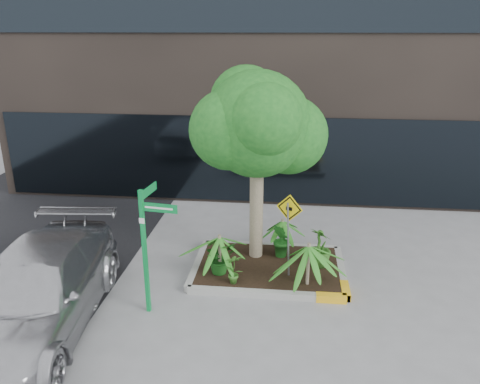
# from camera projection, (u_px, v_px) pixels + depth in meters

# --- Properties ---
(ground) EXTENTS (80.00, 80.00, 0.00)m
(ground) POSITION_uv_depth(u_px,v_px,m) (259.00, 277.00, 10.17)
(ground) COLOR gray
(ground) RESTS_ON ground
(planter) EXTENTS (3.35, 2.36, 0.15)m
(planter) POSITION_uv_depth(u_px,v_px,m) (270.00, 267.00, 10.37)
(planter) COLOR #9E9E99
(planter) RESTS_ON ground
(tree) EXTENTS (2.93, 2.60, 4.40)m
(tree) POSITION_uv_depth(u_px,v_px,m) (257.00, 124.00, 9.84)
(tree) COLOR tan
(tree) RESTS_ON ground
(palm_front) EXTENTS (1.04, 1.04, 1.15)m
(palm_front) POSITION_uv_depth(u_px,v_px,m) (309.00, 246.00, 9.34)
(palm_front) COLOR tan
(palm_front) RESTS_ON ground
(palm_left) EXTENTS (0.98, 0.98, 1.09)m
(palm_left) POSITION_uv_depth(u_px,v_px,m) (219.00, 237.00, 9.82)
(palm_left) COLOR tan
(palm_left) RESTS_ON ground
(palm_back) EXTENTS (0.85, 0.85, 0.94)m
(palm_back) POSITION_uv_depth(u_px,v_px,m) (283.00, 221.00, 10.94)
(palm_back) COLOR tan
(palm_back) RESTS_ON ground
(parked_car) EXTENTS (2.50, 5.15, 1.45)m
(parked_car) POSITION_uv_depth(u_px,v_px,m) (35.00, 293.00, 8.23)
(parked_car) COLOR silver
(parked_car) RESTS_ON ground
(shrub_a) EXTENTS (0.91, 0.91, 0.72)m
(shrub_a) POSITION_uv_depth(u_px,v_px,m) (220.00, 257.00, 9.96)
(shrub_a) COLOR #1A5A19
(shrub_a) RESTS_ON planter
(shrub_b) EXTENTS (0.70, 0.70, 0.88)m
(shrub_b) POSITION_uv_depth(u_px,v_px,m) (320.00, 247.00, 10.23)
(shrub_b) COLOR #2D631D
(shrub_b) RESTS_ON planter
(shrub_c) EXTENTS (0.45, 0.45, 0.67)m
(shrub_c) POSITION_uv_depth(u_px,v_px,m) (234.00, 268.00, 9.55)
(shrub_c) COLOR #357123
(shrub_c) RESTS_ON planter
(shrub_d) EXTENTS (0.55, 0.55, 0.84)m
(shrub_d) POSITION_uv_depth(u_px,v_px,m) (282.00, 240.00, 10.61)
(shrub_d) COLOR #1B5E1B
(shrub_d) RESTS_ON planter
(street_sign_post) EXTENTS (0.72, 0.77, 2.46)m
(street_sign_post) POSITION_uv_depth(u_px,v_px,m) (147.00, 238.00, 8.50)
(street_sign_post) COLOR #0E9B43
(street_sign_post) RESTS_ON ground
(cattle_sign) EXTENTS (0.53, 0.25, 1.86)m
(cattle_sign) POSITION_uv_depth(u_px,v_px,m) (289.00, 223.00, 9.45)
(cattle_sign) COLOR slate
(cattle_sign) RESTS_ON ground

